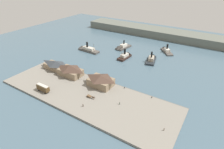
% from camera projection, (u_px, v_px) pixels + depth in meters
% --- Properties ---
extents(ground_plane, '(320.00, 320.00, 0.00)m').
position_uv_depth(ground_plane, '(106.00, 79.00, 125.73)').
color(ground_plane, '#476070').
extents(quay_promenade, '(110.00, 36.00, 1.20)m').
position_uv_depth(quay_promenade, '(85.00, 94.00, 109.24)').
color(quay_promenade, gray).
rests_on(quay_promenade, ground).
extents(seawall_edge, '(110.00, 0.80, 1.00)m').
position_uv_depth(seawall_edge, '(103.00, 81.00, 122.83)').
color(seawall_edge, '#666159').
rests_on(seawall_edge, ground).
extents(ferry_shed_central_terminal, '(19.92, 8.49, 6.45)m').
position_uv_depth(ferry_shed_central_terminal, '(56.00, 65.00, 133.71)').
color(ferry_shed_central_terminal, '#847056').
rests_on(ferry_shed_central_terminal, quay_promenade).
extents(ferry_shed_east_terminal, '(16.57, 10.22, 7.73)m').
position_uv_depth(ferry_shed_east_terminal, '(70.00, 70.00, 126.15)').
color(ferry_shed_east_terminal, '#847056').
rests_on(ferry_shed_east_terminal, quay_promenade).
extents(ferry_shed_customs_shed, '(15.15, 10.94, 7.16)m').
position_uv_depth(ferry_shed_customs_shed, '(101.00, 80.00, 114.89)').
color(ferry_shed_customs_shed, '#847056').
rests_on(ferry_shed_customs_shed, quay_promenade).
extents(street_tram, '(8.60, 2.97, 4.30)m').
position_uv_depth(street_tram, '(43.00, 88.00, 109.66)').
color(street_tram, '#4C381E').
rests_on(street_tram, quay_promenade).
extents(horse_cart, '(5.65, 1.54, 1.87)m').
position_uv_depth(horse_cart, '(91.00, 96.00, 104.67)').
color(horse_cart, brown).
rests_on(horse_cart, quay_promenade).
extents(pedestrian_standing_center, '(0.44, 0.44, 1.78)m').
position_uv_depth(pedestrian_standing_center, '(83.00, 105.00, 97.98)').
color(pedestrian_standing_center, '#4C3D33').
rests_on(pedestrian_standing_center, quay_promenade).
extents(pedestrian_near_west_shed, '(0.38, 0.38, 1.53)m').
position_uv_depth(pedestrian_near_west_shed, '(164.00, 129.00, 83.31)').
color(pedestrian_near_west_shed, '#6B5B4C').
rests_on(pedestrian_near_west_shed, quay_promenade).
extents(pedestrian_near_cart, '(0.39, 0.39, 1.58)m').
position_uv_depth(pedestrian_near_cart, '(120.00, 103.00, 99.62)').
color(pedestrian_near_cart, '#3D4C42').
rests_on(pedestrian_near_cart, quay_promenade).
extents(mooring_post_center_west, '(0.44, 0.44, 0.90)m').
position_uv_depth(mooring_post_center_west, '(124.00, 88.00, 113.43)').
color(mooring_post_center_west, black).
rests_on(mooring_post_center_west, quay_promenade).
extents(mooring_post_center_east, '(0.44, 0.44, 0.90)m').
position_uv_depth(mooring_post_center_east, '(152.00, 97.00, 104.78)').
color(mooring_post_center_east, black).
rests_on(mooring_post_center_east, quay_promenade).
extents(ferry_near_quay, '(10.15, 18.78, 11.04)m').
position_uv_depth(ferry_near_quay, '(152.00, 59.00, 151.29)').
color(ferry_near_quay, '#23282D').
rests_on(ferry_near_quay, ground).
extents(ferry_moored_east, '(9.42, 18.58, 9.83)m').
position_uv_depth(ferry_moored_east, '(122.00, 48.00, 173.71)').
color(ferry_moored_east, '#514C47').
rests_on(ferry_moored_east, ground).
extents(ferry_outer_harbor, '(15.80, 17.63, 9.31)m').
position_uv_depth(ferry_outer_harbor, '(166.00, 50.00, 168.10)').
color(ferry_outer_harbor, '#514C47').
rests_on(ferry_outer_harbor, ground).
extents(ferry_approaching_east, '(6.79, 15.83, 10.05)m').
position_uv_depth(ferry_approaching_east, '(126.00, 56.00, 155.98)').
color(ferry_approaching_east, black).
rests_on(ferry_approaching_east, ground).
extents(ferry_moored_west, '(23.03, 6.80, 10.32)m').
position_uv_depth(ferry_moored_west, '(87.00, 49.00, 169.47)').
color(ferry_moored_west, '#514C47').
rests_on(ferry_moored_west, ground).
extents(far_headland, '(180.00, 24.00, 8.00)m').
position_uv_depth(far_headland, '(161.00, 33.00, 204.75)').
color(far_headland, '#60665B').
rests_on(far_headland, ground).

